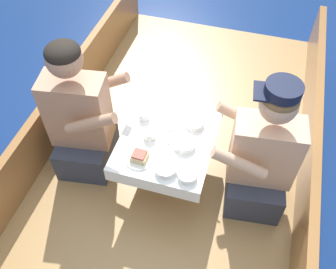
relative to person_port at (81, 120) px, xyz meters
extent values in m
plane|color=navy|center=(0.60, 0.18, -0.79)|extent=(60.00, 60.00, 0.00)
cube|color=#A87F4C|center=(0.60, 0.18, -0.61)|extent=(1.93, 3.58, 0.36)
cube|color=#936033|center=(-0.34, 0.18, -0.23)|extent=(0.06, 3.58, 0.40)
cube|color=#936033|center=(1.53, 0.18, -0.23)|extent=(0.06, 3.58, 0.40)
cylinder|color=#B2B2B7|center=(0.60, 0.03, -0.23)|extent=(0.07, 0.07, 0.41)
cube|color=#A87F4C|center=(0.60, 0.03, -0.02)|extent=(0.57, 0.69, 0.02)
cube|color=white|center=(0.60, 0.03, -0.01)|extent=(0.60, 0.72, 0.00)
cube|color=white|center=(0.60, -0.33, -0.06)|extent=(0.60, 0.00, 0.10)
cube|color=white|center=(0.60, 0.39, -0.06)|extent=(0.60, 0.00, 0.10)
cube|color=#333847|center=(0.00, 0.00, -0.30)|extent=(0.42, 0.49, 0.26)
cube|color=tan|center=(0.00, 0.00, 0.09)|extent=(0.43, 0.28, 0.52)
sphere|color=tan|center=(0.00, 0.00, 0.50)|extent=(0.22, 0.22, 0.22)
ellipsoid|color=black|center=(0.00, 0.00, 0.55)|extent=(0.21, 0.21, 0.12)
cylinder|color=tan|center=(0.12, 0.20, 0.18)|extent=(0.34, 0.12, 0.21)
cylinder|color=tan|center=(0.17, -0.16, 0.18)|extent=(0.34, 0.12, 0.21)
cube|color=#333847|center=(1.20, 0.03, -0.30)|extent=(0.41, 0.48, 0.26)
cube|color=tan|center=(1.20, 0.03, 0.06)|extent=(0.42, 0.26, 0.47)
sphere|color=tan|center=(1.20, 0.03, 0.45)|extent=(0.21, 0.21, 0.21)
ellipsoid|color=brown|center=(1.20, 0.03, 0.50)|extent=(0.20, 0.20, 0.12)
cylinder|color=tan|center=(1.07, -0.16, 0.14)|extent=(0.34, 0.11, 0.21)
cylinder|color=tan|center=(1.03, 0.19, 0.14)|extent=(0.34, 0.11, 0.21)
cylinder|color=black|center=(1.20, 0.03, 0.56)|extent=(0.19, 0.19, 0.06)
cube|color=black|center=(1.11, 0.02, 0.53)|extent=(0.12, 0.16, 0.01)
cylinder|color=white|center=(0.48, -0.19, 0.00)|extent=(0.18, 0.18, 0.01)
cylinder|color=white|center=(0.57, 0.16, 0.00)|extent=(0.17, 0.17, 0.01)
cube|color=#E0BC7F|center=(0.48, -0.19, 0.02)|extent=(0.10, 0.10, 0.04)
cube|color=#B74C3D|center=(0.48, -0.19, 0.05)|extent=(0.08, 0.08, 0.01)
cylinder|color=white|center=(0.72, -0.02, 0.01)|extent=(0.14, 0.14, 0.04)
cylinder|color=beige|center=(0.72, -0.02, 0.02)|extent=(0.11, 0.11, 0.02)
cylinder|color=white|center=(0.66, -0.23, 0.01)|extent=(0.13, 0.13, 0.04)
cylinder|color=beige|center=(0.66, -0.23, 0.02)|extent=(0.11, 0.11, 0.02)
cylinder|color=white|center=(0.74, 0.17, 0.01)|extent=(0.12, 0.12, 0.04)
cylinder|color=beige|center=(0.74, 0.17, 0.02)|extent=(0.10, 0.10, 0.02)
cylinder|color=white|center=(0.79, -0.24, 0.01)|extent=(0.12, 0.12, 0.04)
cylinder|color=beige|center=(0.79, -0.24, 0.02)|extent=(0.10, 0.10, 0.02)
cylinder|color=white|center=(0.40, 0.14, 0.02)|extent=(0.07, 0.07, 0.05)
torus|color=white|center=(0.45, 0.14, 0.02)|extent=(0.04, 0.01, 0.04)
cylinder|color=#3D2314|center=(0.40, 0.14, 0.03)|extent=(0.06, 0.06, 0.01)
cylinder|color=white|center=(0.49, -0.01, 0.02)|extent=(0.07, 0.07, 0.06)
torus|color=white|center=(0.53, -0.01, 0.02)|extent=(0.04, 0.01, 0.04)
cylinder|color=#3D2314|center=(0.49, -0.01, 0.04)|extent=(0.06, 0.06, 0.01)
cube|color=silver|center=(0.84, 0.17, 0.00)|extent=(0.15, 0.09, 0.00)
ellipsoid|color=silver|center=(0.78, 0.20, 0.00)|extent=(0.04, 0.02, 0.01)
cube|color=silver|center=(0.59, -0.09, 0.00)|extent=(0.06, 0.17, 0.00)
ellipsoid|color=silver|center=(0.61, -0.02, 0.00)|extent=(0.04, 0.02, 0.01)
cube|color=silver|center=(0.47, 0.27, 0.00)|extent=(0.17, 0.04, 0.00)
cube|color=silver|center=(0.68, 0.33, 0.00)|extent=(0.07, 0.16, 0.00)
ellipsoid|color=silver|center=(0.71, 0.39, 0.00)|extent=(0.04, 0.02, 0.01)
camera|label=1|loc=(1.03, -1.46, 1.83)|focal=40.00mm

